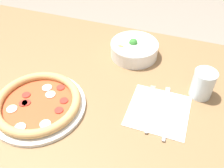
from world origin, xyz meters
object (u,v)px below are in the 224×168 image
Objects in this scene: pizza at (38,103)px; bowl at (134,48)px; glass at (203,84)px; knife at (166,114)px; fork at (150,108)px.

bowl is (0.20, 0.35, 0.01)m from pizza.
glass is at bearing 25.60° from pizza.
bowl is 0.84× the size of knife.
fork is at bearing -139.95° from glass.
knife is at bearing -125.49° from glass.
pizza is at bearing -119.86° from bowl.
bowl is 0.29m from glass.
pizza is at bearing -154.40° from glass.
pizza is 3.07× the size of glass.
knife is (0.05, -0.01, -0.00)m from fork.
knife is at bearing -56.27° from bowl.
pizza is at bearing 98.00° from knife.
knife is (0.17, -0.26, -0.03)m from bowl.
knife is (0.37, 0.10, -0.01)m from pizza.
glass reaches higher than fork.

